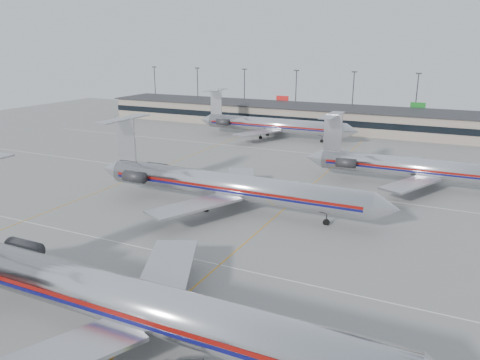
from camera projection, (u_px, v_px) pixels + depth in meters
The scene contains 8 objects.
ground at pixel (167, 311), 41.84m from camera, with size 260.00×260.00×0.00m, color gray.
apron_markings at pixel (220, 265), 50.49m from camera, with size 160.00×0.15×0.02m, color silver.
terminal at pixel (373, 121), 125.75m from camera, with size 162.00×17.00×6.25m.
light_mast_row at pixel (384, 95), 136.37m from camera, with size 163.60×0.40×15.28m.
jet_foreground at pixel (125, 300), 36.55m from camera, with size 48.63×28.63×12.73m.
jet_second_row at pixel (226, 185), 66.93m from camera, with size 46.56×27.41×12.19m.
jet_third_row at pixel (423, 168), 76.82m from camera, with size 41.54×25.55×11.36m.
jet_back_row at pixel (271, 125), 118.08m from camera, with size 42.65×26.23×11.66m.
Camera 1 is at (21.89, -30.43, 22.91)m, focal length 35.00 mm.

